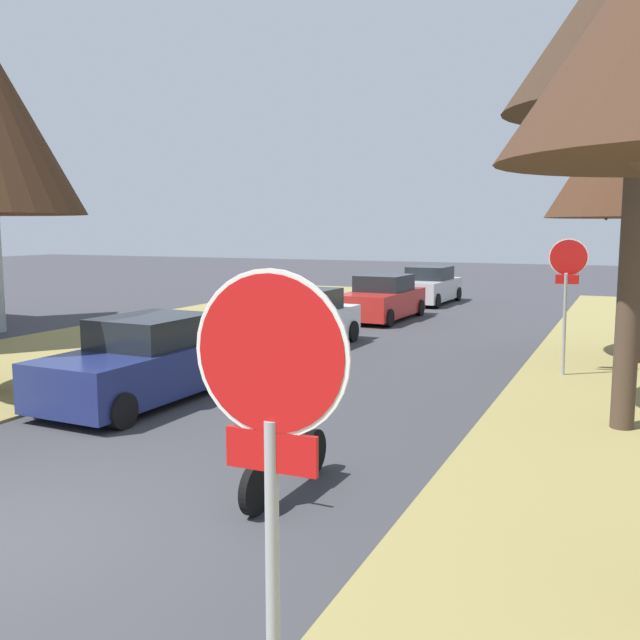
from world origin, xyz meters
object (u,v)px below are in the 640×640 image
at_px(parked_sedan_navy, 147,362).
at_px(parked_sedan_white, 299,321).
at_px(parked_sedan_red, 382,299).
at_px(parked_sedan_silver, 428,286).
at_px(parked_motorcycle, 287,454).
at_px(stop_sign_near, 271,441).
at_px(stop_sign_far, 567,277).

bearing_deg(parked_sedan_navy, parked_sedan_white, 89.30).
bearing_deg(parked_sedan_white, parked_sedan_navy, -90.70).
relative_size(parked_sedan_white, parked_sedan_red, 1.00).
bearing_deg(parked_sedan_red, parked_sedan_white, -90.99).
relative_size(parked_sedan_silver, parked_motorcycle, 2.17).
bearing_deg(parked_motorcycle, stop_sign_near, -63.76).
xyz_separation_m(parked_sedan_red, parked_motorcycle, (4.28, -15.78, -0.24)).
xyz_separation_m(parked_sedan_red, parked_sedan_silver, (0.03, 5.93, 0.00)).
bearing_deg(parked_sedan_red, stop_sign_near, -72.25).
bearing_deg(stop_sign_near, parked_sedan_red, 107.75).
relative_size(parked_sedan_white, parked_sedan_silver, 1.00).
distance_m(parked_sedan_navy, parked_sedan_silver, 18.69).
height_order(stop_sign_near, parked_motorcycle, stop_sign_near).
relative_size(parked_sedan_red, parked_motorcycle, 2.17).
bearing_deg(parked_motorcycle, parked_sedan_navy, 146.05).
xyz_separation_m(stop_sign_near, parked_sedan_navy, (-6.65, 7.44, -1.48)).
bearing_deg(parked_sedan_white, parked_sedan_red, 89.01).
height_order(stop_sign_near, stop_sign_far, stop_sign_near).
relative_size(stop_sign_near, stop_sign_far, 1.01).
xyz_separation_m(stop_sign_far, parked_sedan_silver, (-6.70, 13.33, -1.45)).
relative_size(stop_sign_far, parked_sedan_silver, 0.66).
xyz_separation_m(parked_sedan_white, parked_motorcycle, (4.40, -9.29, -0.24)).
distance_m(parked_sedan_white, parked_sedan_red, 6.49).
height_order(parked_sedan_white, parked_sedan_red, same).
bearing_deg(parked_sedan_navy, parked_sedan_silver, 89.33).
bearing_deg(parked_sedan_silver, stop_sign_far, -63.31).
bearing_deg(stop_sign_near, parked_sedan_white, 115.62).
distance_m(stop_sign_far, parked_sedan_silver, 14.99).
relative_size(stop_sign_near, parked_sedan_white, 0.67).
bearing_deg(parked_sedan_white, stop_sign_near, -64.38).
distance_m(parked_sedan_silver, parked_motorcycle, 22.12).
height_order(stop_sign_near, parked_sedan_silver, stop_sign_near).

